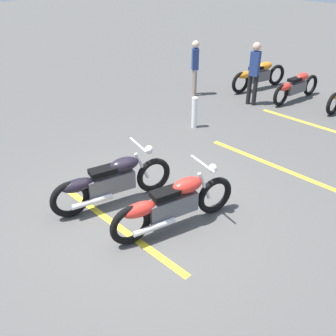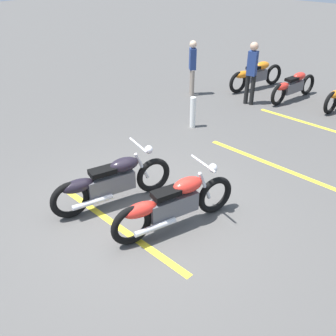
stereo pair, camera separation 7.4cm
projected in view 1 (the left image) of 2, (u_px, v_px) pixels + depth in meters
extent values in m
plane|color=#514F4C|center=(144.00, 213.00, 6.57)|extent=(60.00, 60.00, 0.00)
torus|color=black|center=(215.00, 195.00, 6.45)|extent=(0.67, 0.29, 0.67)
torus|color=black|center=(131.00, 225.00, 5.76)|extent=(0.67, 0.29, 0.67)
cube|color=#59595E|center=(172.00, 206.00, 6.04)|extent=(0.87, 0.44, 0.32)
ellipsoid|color=red|center=(187.00, 185.00, 6.01)|extent=(0.58, 0.41, 0.24)
ellipsoid|color=red|center=(140.00, 210.00, 5.72)|extent=(0.60, 0.38, 0.22)
cube|color=black|center=(165.00, 193.00, 5.84)|extent=(0.49, 0.35, 0.09)
cylinder|color=silver|center=(204.00, 186.00, 6.22)|extent=(0.27, 0.13, 0.56)
cylinder|color=silver|center=(203.00, 164.00, 5.98)|extent=(0.20, 0.61, 0.04)
sphere|color=silver|center=(213.00, 168.00, 6.14)|extent=(0.15, 0.15, 0.15)
cylinder|color=silver|center=(154.00, 227.00, 5.84)|extent=(0.70, 0.28, 0.09)
torus|color=black|center=(154.00, 175.00, 7.02)|extent=(0.67, 0.30, 0.67)
torus|color=black|center=(70.00, 199.00, 6.35)|extent=(0.67, 0.30, 0.67)
cube|color=#59595E|center=(111.00, 183.00, 6.62)|extent=(0.87, 0.45, 0.32)
ellipsoid|color=black|center=(124.00, 164.00, 6.59)|extent=(0.58, 0.42, 0.24)
ellipsoid|color=black|center=(78.00, 185.00, 6.30)|extent=(0.61, 0.39, 0.22)
cube|color=black|center=(102.00, 171.00, 6.42)|extent=(0.49, 0.36, 0.09)
cylinder|color=silver|center=(142.00, 166.00, 6.79)|extent=(0.27, 0.13, 0.56)
cylinder|color=silver|center=(138.00, 145.00, 6.56)|extent=(0.21, 0.60, 0.04)
sphere|color=silver|center=(149.00, 150.00, 6.71)|extent=(0.15, 0.15, 0.15)
cylinder|color=silver|center=(92.00, 202.00, 6.42)|extent=(0.70, 0.29, 0.09)
torus|color=black|center=(334.00, 103.00, 10.30)|extent=(0.63, 0.18, 0.62)
torus|color=black|center=(310.00, 85.00, 11.67)|extent=(0.63, 0.18, 0.62)
torus|color=black|center=(281.00, 95.00, 10.88)|extent=(0.63, 0.18, 0.62)
cube|color=#59595E|center=(296.00, 88.00, 11.21)|extent=(0.80, 0.30, 0.30)
ellipsoid|color=red|center=(302.00, 77.00, 11.20)|extent=(0.51, 0.32, 0.22)
ellipsoid|color=red|center=(285.00, 87.00, 10.85)|extent=(0.55, 0.29, 0.20)
cube|color=black|center=(295.00, 80.00, 11.01)|extent=(0.43, 0.27, 0.08)
torus|color=black|center=(276.00, 75.00, 12.52)|extent=(0.67, 0.26, 0.66)
torus|color=black|center=(240.00, 83.00, 11.81)|extent=(0.67, 0.26, 0.66)
cube|color=#59595E|center=(258.00, 76.00, 12.10)|extent=(0.86, 0.41, 0.32)
ellipsoid|color=orange|center=(265.00, 66.00, 12.08)|extent=(0.57, 0.39, 0.24)
ellipsoid|color=orange|center=(245.00, 75.00, 11.77)|extent=(0.59, 0.36, 0.22)
cube|color=black|center=(256.00, 68.00, 11.90)|extent=(0.48, 0.33, 0.09)
cylinder|color=gray|center=(195.00, 83.00, 11.59)|extent=(0.11, 0.11, 0.78)
cylinder|color=gray|center=(194.00, 81.00, 11.73)|extent=(0.11, 0.11, 0.78)
cube|color=navy|center=(195.00, 59.00, 11.31)|extent=(0.28, 0.29, 0.62)
sphere|color=beige|center=(196.00, 44.00, 11.10)|extent=(0.21, 0.21, 0.21)
cylinder|color=black|center=(249.00, 90.00, 10.96)|extent=(0.12, 0.12, 0.84)
cylinder|color=black|center=(255.00, 91.00, 10.88)|extent=(0.12, 0.12, 0.84)
cube|color=navy|center=(255.00, 64.00, 10.54)|extent=(0.24, 0.28, 0.66)
sphere|color=tan|center=(257.00, 47.00, 10.32)|extent=(0.23, 0.23, 0.23)
cylinder|color=white|center=(195.00, 113.00, 9.53)|extent=(0.14, 0.14, 0.78)
cube|color=yellow|center=(116.00, 225.00, 6.29)|extent=(0.22, 3.20, 0.01)
cube|color=yellow|center=(275.00, 166.00, 7.99)|extent=(0.22, 3.20, 0.01)
cube|color=yellow|center=(318.00, 126.00, 9.75)|extent=(0.22, 3.20, 0.01)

